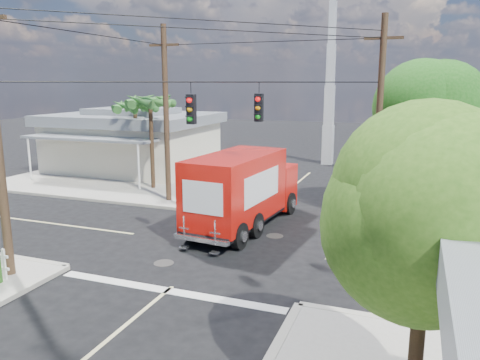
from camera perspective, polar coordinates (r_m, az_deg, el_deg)
The scene contains 12 objects.
ground at distance 18.28m, azimuth -2.21°, elevation -7.97°, with size 120.00×120.00×0.00m, color black.
sidewalk_nw at distance 32.56m, azimuth -12.57°, elevation 0.67°, with size 14.12×14.12×0.14m.
road_markings at distance 17.02m, azimuth -4.15°, elevation -9.51°, with size 32.00×32.00×0.01m.
building_nw at distance 34.16m, azimuth -12.87°, elevation 4.82°, with size 10.80×10.20×4.30m.
radio_tower at distance 36.40m, azimuth 10.91°, elevation 10.72°, with size 0.80×0.80×17.00m.
tree_ne_front at distance 22.67m, azimuth 21.99°, elevation 7.36°, with size 4.21×4.14×6.66m.
tree_se at distance 8.89m, azimuth 22.06°, elevation -2.96°, with size 3.67×3.54×5.62m.
palm_nw_front at distance 27.35m, azimuth -10.89°, elevation 9.19°, with size 3.01×3.08×5.59m.
palm_nw_back at distance 29.70m, azimuth -12.69°, elevation 8.58°, with size 3.01×3.08×5.19m.
utility_poles at distance 19.38m, azimuth -4.84°, elevation 7.29°, with size 12.00×10.68×9.00m.
vending_boxes at distance 22.74m, azimuth 19.44°, elevation -2.87°, with size 1.90×0.50×1.10m.
delivery_truck at distance 20.11m, azimuth 0.41°, elevation -1.18°, with size 3.09×7.77×3.28m.
Camera 1 is at (6.67, -15.87, 6.17)m, focal length 35.00 mm.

